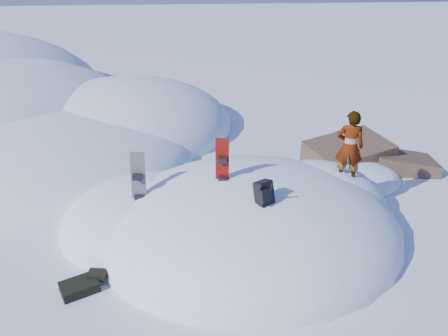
{
  "coord_description": "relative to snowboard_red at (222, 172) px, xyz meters",
  "views": [
    {
      "loc": [
        -1.51,
        -8.39,
        5.73
      ],
      "look_at": [
        -0.56,
        0.3,
        1.58
      ],
      "focal_mm": 35.0,
      "sensor_mm": 36.0,
      "label": 1
    }
  ],
  "objects": [
    {
      "name": "ground",
      "position": [
        0.64,
        0.03,
        -1.65
      ],
      "size": [
        120.0,
        120.0,
        0.0
      ],
      "primitive_type": "plane",
      "color": "white",
      "rests_on": "ground"
    },
    {
      "name": "snow_mound",
      "position": [
        0.46,
        0.27,
        -1.65
      ],
      "size": [
        8.0,
        6.0,
        3.0
      ],
      "color": "white",
      "rests_on": "ground"
    },
    {
      "name": "rock_outcrop",
      "position": [
        4.35,
        3.04,
        -1.63
      ],
      "size": [
        4.68,
        4.41,
        1.68
      ],
      "color": "brown",
      "rests_on": "ground"
    },
    {
      "name": "snowboard_red",
      "position": [
        0.0,
        0.0,
        0.0
      ],
      "size": [
        0.29,
        0.19,
        1.54
      ],
      "rotation": [
        0.0,
        0.0,
        -0.21
      ],
      "color": "red",
      "rests_on": "snow_mound"
    },
    {
      "name": "snowboard_dark",
      "position": [
        -1.81,
        0.14,
        -0.39
      ],
      "size": [
        0.34,
        0.33,
        1.66
      ],
      "rotation": [
        0.0,
        0.0,
        -0.11
      ],
      "color": "black",
      "rests_on": "snow_mound"
    },
    {
      "name": "backpack",
      "position": [
        0.72,
        -0.97,
        -0.04
      ],
      "size": [
        0.46,
        0.5,
        0.56
      ],
      "rotation": [
        0.0,
        0.0,
        0.52
      ],
      "color": "black",
      "rests_on": "snow_mound"
    },
    {
      "name": "gear_pile",
      "position": [
        -2.86,
        -1.52,
        -1.53
      ],
      "size": [
        0.94,
        0.74,
        0.24
      ],
      "rotation": [
        0.0,
        0.0,
        0.44
      ],
      "color": "black",
      "rests_on": "ground"
    },
    {
      "name": "person",
      "position": [
        3.03,
        0.59,
        0.2
      ],
      "size": [
        0.73,
        0.59,
        1.73
      ],
      "primitive_type": "imported",
      "rotation": [
        0.0,
        0.0,
        2.83
      ],
      "color": "slate",
      "rests_on": "snow_mound"
    }
  ]
}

